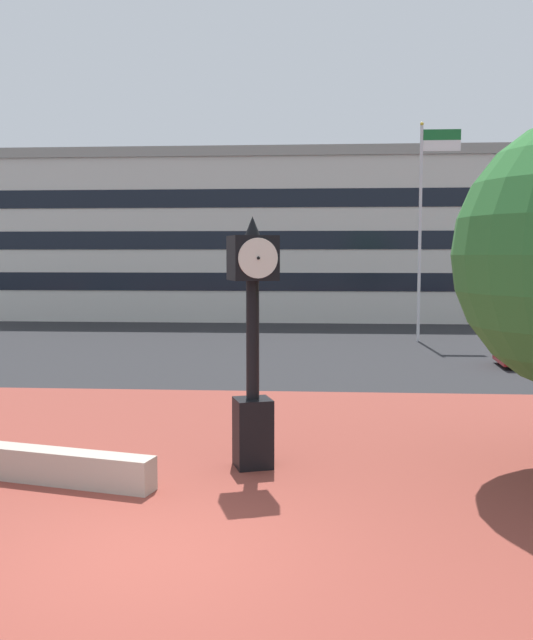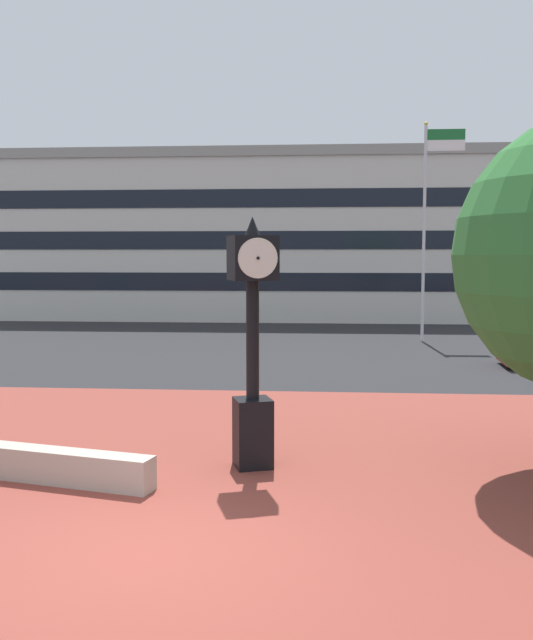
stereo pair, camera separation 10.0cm
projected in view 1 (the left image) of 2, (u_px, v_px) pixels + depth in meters
name	position (u px, v px, depth m)	size (l,w,h in m)	color
ground_plane	(151.00, 554.00, 8.24)	(200.00, 200.00, 0.00)	#262628
plaza_brick_paving	(195.00, 475.00, 11.18)	(44.00, 13.91, 0.01)	brown
planter_wall	(54.00, 466.00, 10.78)	(3.20, 0.40, 0.50)	#ADA393
street_clock	(253.00, 342.00, 11.45)	(0.88, 0.91, 3.99)	black
flagpole_primary	(424.00, 215.00, 27.99)	(1.55, 0.14, 8.44)	silver
civic_building	(255.00, 238.00, 41.38)	(29.19, 11.68, 8.70)	beige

